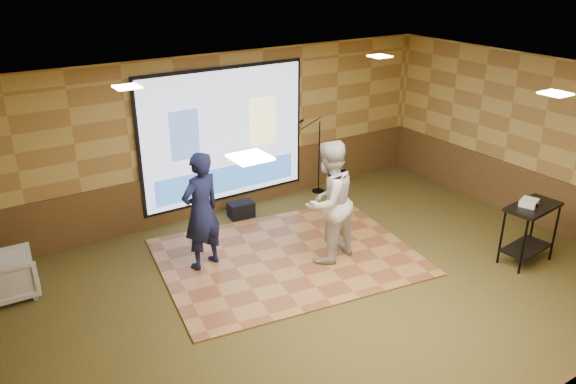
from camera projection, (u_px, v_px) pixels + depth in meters
ground at (336, 292)px, 8.27m from camera, size 9.00×9.00×0.00m
room_shell at (341, 158)px, 7.44m from camera, size 9.04×7.04×3.02m
wainscot_back at (226, 186)px, 10.77m from camera, size 9.00×0.04×0.95m
wainscot_right at (530, 196)px, 10.32m from camera, size 0.04×7.00×0.95m
projector_screen at (225, 137)px, 10.34m from camera, size 3.32×0.06×2.52m
downlight_nw at (127, 87)px, 7.39m from camera, size 0.32×0.32×0.02m
downlight_ne at (380, 56)px, 9.59m from camera, size 0.32×0.32×0.02m
downlight_sw at (250, 157)px, 4.84m from camera, size 0.32×0.32×0.02m
downlight_se at (556, 94)px, 7.04m from camera, size 0.32×0.32×0.02m
dance_floor at (288, 257)px, 9.19m from camera, size 4.43×3.62×0.03m
player_left at (201, 211)px, 8.55m from camera, size 0.78×0.62×1.89m
player_right at (328, 202)px, 8.74m from camera, size 1.11×0.96×1.99m
av_table at (531, 222)px, 8.81m from camera, size 0.94×0.50×0.99m
projector at (529, 203)px, 8.67m from camera, size 0.35×0.32×0.09m
mic_stand at (317, 170)px, 11.52m from camera, size 0.64×0.26×1.63m
banquet_chair at (10, 276)px, 8.04m from camera, size 0.75×0.73×0.66m
duffel_bag at (241, 209)px, 10.57m from camera, size 0.49×0.35×0.29m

